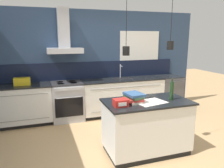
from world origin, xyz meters
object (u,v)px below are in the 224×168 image
Objects in this scene: bottle_on_island at (172,91)px; yellow_toolbox at (22,81)px; oven_range at (68,101)px; book_stack at (134,97)px; dishwasher at (168,92)px; red_supply_box at (121,103)px.

bottle_on_island is 1.07× the size of yellow_toolbox.
yellow_toolbox reaches higher than oven_range.
book_stack is 2.65m from yellow_toolbox.
dishwasher is 2.46m from bottle_on_island.
bottle_on_island is at bearing -6.83° from book_stack.
yellow_toolbox is (-2.45, 2.03, -0.08)m from bottle_on_island.
dishwasher is 3.74m from yellow_toolbox.
oven_range and dishwasher have the same top height.
oven_range is at bearing 126.39° from bottle_on_island.
bottle_on_island is (-1.25, -2.03, 0.61)m from dishwasher.
book_stack is at bearing -134.39° from dishwasher.
dishwasher is 4.32× the size of red_supply_box.
red_supply_box is at bearing -74.96° from oven_range.
red_supply_box is at bearing -136.31° from dishwasher.
dishwasher is 2.50× the size of bottle_on_island.
yellow_toolbox reaches higher than dishwasher.
book_stack is (-0.65, 0.08, -0.08)m from bottle_on_island.
bottle_on_island is (1.49, -2.02, 0.61)m from oven_range.
oven_range is 2.59m from bottle_on_island.
yellow_toolbox is (-1.80, 1.95, 0.00)m from book_stack.
dishwasher is at bearing 0.09° from oven_range.
book_stack is at bearing 26.55° from red_supply_box.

